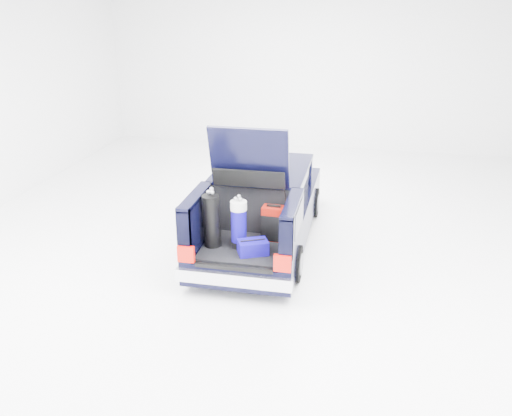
% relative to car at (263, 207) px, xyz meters
% --- Properties ---
extents(ground, '(14.00, 14.00, 0.00)m').
position_rel_car_xyz_m(ground, '(0.00, -0.11, -0.67)').
color(ground, white).
rests_on(ground, ground).
extents(car, '(1.87, 4.65, 2.47)m').
position_rel_car_xyz_m(car, '(0.00, 0.00, 0.00)').
color(car, black).
rests_on(car, ground).
extents(red_suitcase, '(0.38, 0.26, 0.61)m').
position_rel_car_xyz_m(red_suitcase, '(0.42, -1.22, 0.21)').
color(red_suitcase, '#750B03').
rests_on(red_suitcase, car).
extents(black_golf_bag, '(0.36, 0.38, 0.97)m').
position_rel_car_xyz_m(black_golf_bag, '(-0.50, -1.65, 0.37)').
color(black_golf_bag, black).
rests_on(black_golf_bag, car).
extents(blue_golf_bag, '(0.29, 0.29, 0.88)m').
position_rel_car_xyz_m(blue_golf_bag, '(-0.07, -1.60, 0.32)').
color(blue_golf_bag, black).
rests_on(blue_golf_bag, car).
extents(blue_duffel, '(0.54, 0.46, 0.24)m').
position_rel_car_xyz_m(blue_duffel, '(0.20, -1.80, 0.04)').
color(blue_duffel, '#0E0576').
rests_on(blue_duffel, car).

